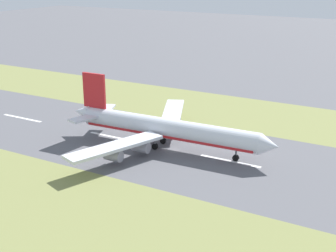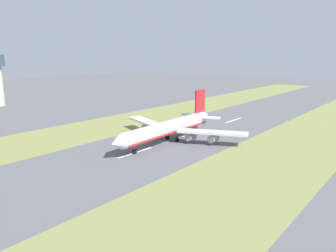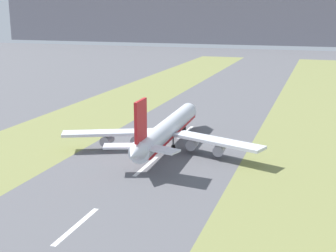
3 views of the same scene
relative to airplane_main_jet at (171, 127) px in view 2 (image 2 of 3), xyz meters
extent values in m
plane|color=#56565B|center=(0.00, 3.57, -6.02)|extent=(800.00, 800.00, 0.00)
cube|color=olive|center=(-45.00, 3.57, -6.02)|extent=(40.00, 600.00, 0.01)
cube|color=olive|center=(45.00, 3.57, -6.02)|extent=(40.00, 600.00, 0.01)
cube|color=silver|center=(0.00, -58.10, -6.01)|extent=(1.20, 18.00, 0.01)
cube|color=silver|center=(0.00, -18.10, -6.01)|extent=(1.20, 18.00, 0.01)
cube|color=silver|center=(0.00, 21.90, -6.01)|extent=(1.20, 18.00, 0.01)
cylinder|color=silver|center=(-0.07, 1.90, 0.18)|extent=(8.16, 56.19, 6.00)
cone|color=silver|center=(-1.26, 32.38, 0.18)|extent=(6.07, 5.22, 5.88)
cone|color=silver|center=(1.13, -29.07, 0.98)|extent=(5.33, 6.19, 5.10)
cube|color=red|center=(-0.07, 1.90, -1.47)|extent=(7.78, 53.94, 0.70)
cube|color=silver|center=(-17.28, -5.99, -0.72)|extent=(28.91, 17.37, 0.90)
cube|color=silver|center=(17.69, -4.63, -0.72)|extent=(29.32, 15.46, 0.90)
cylinder|color=#93939E|center=(-8.91, -2.44, -3.17)|extent=(3.38, 4.92, 3.20)
cylinder|color=#93939E|center=(-17.77, -6.29, -3.17)|extent=(3.38, 4.92, 3.20)
cylinder|color=#93939E|center=(9.07, -1.74, -3.17)|extent=(3.38, 4.92, 3.20)
cylinder|color=#93939E|center=(18.20, -4.89, -3.17)|extent=(3.38, 4.92, 3.20)
cube|color=red|center=(0.93, -24.08, 8.68)|extent=(1.11, 8.02, 11.00)
cube|color=silver|center=(-4.56, -24.29, 1.18)|extent=(10.90, 7.59, 0.60)
cube|color=silver|center=(6.43, -23.86, 1.18)|extent=(10.82, 6.95, 0.60)
cylinder|color=#59595E|center=(-0.90, 23.17, -3.52)|extent=(0.50, 0.50, 3.20)
cylinder|color=black|center=(-0.90, 23.17, -5.12)|extent=(0.97, 1.83, 1.80)
cylinder|color=#59595E|center=(-2.56, -1.19, -3.52)|extent=(0.50, 0.50, 3.20)
cylinder|color=black|center=(-2.56, -1.19, -5.12)|extent=(0.97, 1.83, 1.80)
cylinder|color=#59595E|center=(2.64, -0.99, -3.52)|extent=(0.50, 0.50, 3.20)
cylinder|color=black|center=(2.64, -0.99, -5.12)|extent=(0.97, 1.83, 1.80)
camera|label=1|loc=(113.57, 65.72, 45.50)|focal=50.00mm
camera|label=2|loc=(-85.33, 108.03, 31.11)|focal=35.00mm
camera|label=3|loc=(45.63, -135.84, 37.03)|focal=50.00mm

